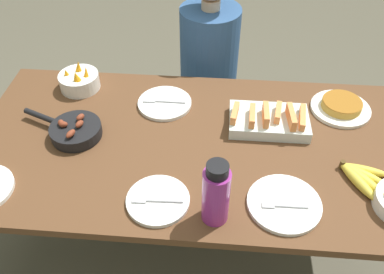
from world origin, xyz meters
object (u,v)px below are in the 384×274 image
object	(u,v)px
melon_tray	(269,120)
empty_plate_near_front	(165,103)
fruit_bowl_citrus	(79,81)
person_figure	(208,84)
banana_bunch	(361,177)
empty_plate_far_left	(158,200)
water_bottle	(216,194)
skillet	(74,131)
frittata_plate_center	(341,106)
empty_plate_far_right	(284,204)

from	to	relation	value
melon_tray	empty_plate_near_front	bearing A→B (deg)	166.77
fruit_bowl_citrus	person_figure	size ratio (longest dim) A/B	0.15
banana_bunch	empty_plate_far_left	distance (m)	0.74
banana_bunch	water_bottle	distance (m)	0.57
empty_plate_far_left	person_figure	bearing A→B (deg)	82.69
banana_bunch	empty_plate_far_left	world-z (taller)	banana_bunch
skillet	empty_plate_near_front	world-z (taller)	skillet
banana_bunch	fruit_bowl_citrus	size ratio (longest dim) A/B	1.07
melon_tray	empty_plate_far_left	xyz separation A→B (m)	(-0.40, -0.43, -0.02)
frittata_plate_center	person_figure	size ratio (longest dim) A/B	0.21
banana_bunch	person_figure	xyz separation A→B (m)	(-0.60, 0.83, -0.22)
empty_plate_near_front	empty_plate_far_right	size ratio (longest dim) A/B	0.93
fruit_bowl_citrus	water_bottle	bearing A→B (deg)	-45.89
frittata_plate_center	water_bottle	size ratio (longest dim) A/B	1.02
melon_tray	empty_plate_near_front	xyz separation A→B (m)	(-0.45, 0.11, -0.02)
banana_bunch	frittata_plate_center	bearing A→B (deg)	90.02
frittata_plate_center	person_figure	distance (m)	0.77
banana_bunch	melon_tray	distance (m)	0.42
fruit_bowl_citrus	water_bottle	world-z (taller)	water_bottle
melon_tray	skillet	xyz separation A→B (m)	(-0.79, -0.13, -0.00)
melon_tray	empty_plate_near_front	world-z (taller)	melon_tray
skillet	fruit_bowl_citrus	bearing A→B (deg)	-55.19
frittata_plate_center	empty_plate_near_front	world-z (taller)	frittata_plate_center
skillet	frittata_plate_center	xyz separation A→B (m)	(1.11, 0.26, -0.01)
skillet	water_bottle	xyz separation A→B (m)	(0.58, -0.35, 0.09)
skillet	water_bottle	bearing A→B (deg)	171.55
empty_plate_far_right	water_bottle	xyz separation A→B (m)	(-0.24, -0.07, 0.11)
banana_bunch	water_bottle	size ratio (longest dim) A/B	0.77
empty_plate_near_front	fruit_bowl_citrus	xyz separation A→B (m)	(-0.41, 0.09, 0.03)
empty_plate_near_front	fruit_bowl_citrus	distance (m)	0.42
skillet	empty_plate_far_right	bearing A→B (deg)	-176.62
melon_tray	empty_plate_far_right	distance (m)	0.41
frittata_plate_center	empty_plate_far_right	xyz separation A→B (m)	(-0.29, -0.54, -0.01)
frittata_plate_center	banana_bunch	bearing A→B (deg)	-89.98
banana_bunch	melon_tray	xyz separation A→B (m)	(-0.32, 0.27, 0.02)
water_bottle	skillet	bearing A→B (deg)	149.08
empty_plate_near_front	banana_bunch	bearing A→B (deg)	-26.04
empty_plate_far_right	fruit_bowl_citrus	xyz separation A→B (m)	(-0.89, 0.61, 0.03)
empty_plate_far_left	melon_tray	bearing A→B (deg)	46.92
empty_plate_far_left	frittata_plate_center	bearing A→B (deg)	37.97
fruit_bowl_citrus	empty_plate_far_right	bearing A→B (deg)	-34.38
empty_plate_far_left	person_figure	distance (m)	1.02
person_figure	empty_plate_far_left	bearing A→B (deg)	-97.31
melon_tray	fruit_bowl_citrus	world-z (taller)	fruit_bowl_citrus
empty_plate_far_left	skillet	bearing A→B (deg)	141.56
skillet	person_figure	world-z (taller)	person_figure
banana_bunch	fruit_bowl_citrus	distance (m)	1.27
melon_tray	water_bottle	size ratio (longest dim) A/B	1.30
fruit_bowl_citrus	person_figure	world-z (taller)	person_figure
frittata_plate_center	empty_plate_far_right	world-z (taller)	frittata_plate_center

